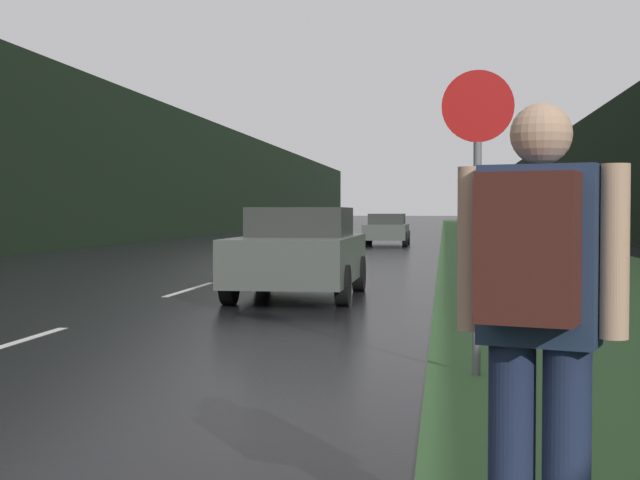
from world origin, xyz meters
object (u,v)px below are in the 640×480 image
stop_sign (477,193)px  car_passing_near (299,252)px  hitchhiker_with_backpack (538,314)px  car_passing_far (387,229)px

stop_sign → car_passing_near: stop_sign is taller
stop_sign → hitchhiker_with_backpack: size_ratio=1.44×
hitchhiker_with_backpack → car_passing_far: 34.20m
car_passing_near → car_passing_far: bearing=-90.0°
stop_sign → car_passing_far: 29.83m
stop_sign → car_passing_far: size_ratio=0.63×
hitchhiker_with_backpack → car_passing_far: (-2.73, 34.08, -0.37)m
stop_sign → hitchhiker_with_backpack: 4.42m
hitchhiker_with_backpack → car_passing_near: 11.59m
car_passing_far → stop_sign: bearing=95.1°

